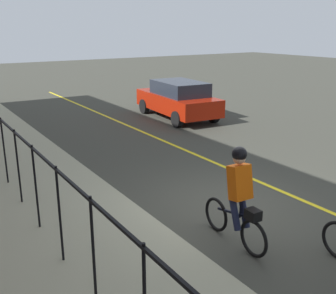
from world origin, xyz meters
TOP-DOWN VIEW (x-y plane):
  - ground_plane at (0.00, 0.00)m, footprint 80.00×80.00m
  - lane_line_centre at (0.00, -1.60)m, footprint 36.00×0.12m
  - sidewalk at (0.00, 3.40)m, footprint 40.00×3.20m
  - iron_fence at (1.00, 3.80)m, footprint 18.71×0.04m
  - cyclist_lead at (-1.29, 0.96)m, footprint 1.71×0.38m
  - patrol_sedan at (7.91, -4.04)m, footprint 4.53×2.20m

SIDE VIEW (x-z plane):
  - ground_plane at x=0.00m, z-range 0.00..0.00m
  - lane_line_centre at x=0.00m, z-range 0.00..0.01m
  - sidewalk at x=0.00m, z-range 0.00..0.15m
  - patrol_sedan at x=7.91m, z-range 0.03..1.61m
  - cyclist_lead at x=-1.29m, z-range 0.00..1.82m
  - iron_fence at x=1.00m, z-range 0.48..2.08m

